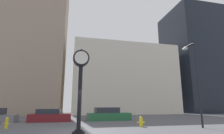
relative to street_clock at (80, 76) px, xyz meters
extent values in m
plane|color=#515156|center=(0.29, 0.52, -3.37)|extent=(200.00, 200.00, 0.00)
cube|color=gray|center=(-8.79, 24.52, 17.10)|extent=(13.25, 12.00, 40.93)
cube|color=beige|center=(9.79, 24.52, 3.31)|extent=(20.22, 12.00, 13.36)
cube|color=black|center=(28.13, 24.52, 8.83)|extent=(11.62, 12.00, 24.39)
cylinder|color=black|center=(0.00, 0.00, -3.31)|extent=(0.73, 0.73, 0.12)
cylinder|color=black|center=(0.00, 0.00, -3.20)|extent=(0.49, 0.49, 0.10)
cylinder|color=black|center=(0.00, 0.00, -1.26)|extent=(0.24, 0.24, 3.78)
cylinder|color=black|center=(0.00, 0.00, 1.14)|extent=(1.02, 0.46, 1.02)
cylinder|color=white|center=(0.00, -0.24, 1.14)|extent=(0.83, 0.02, 0.83)
cylinder|color=white|center=(0.00, 0.24, 1.14)|extent=(0.83, 0.02, 0.83)
sphere|color=black|center=(0.00, 0.00, 1.71)|extent=(0.12, 0.12, 0.12)
cube|color=maroon|center=(-2.45, 8.39, -2.99)|extent=(4.06, 1.87, 0.77)
cube|color=#232833|center=(-2.66, 8.39, -2.36)|extent=(2.24, 1.64, 0.48)
cube|color=#236038|center=(3.65, 8.64, -2.97)|extent=(4.72, 2.13, 0.79)
cube|color=#232833|center=(3.42, 8.63, -2.29)|extent=(2.62, 1.80, 0.58)
cylinder|color=yellow|center=(4.86, 2.35, -3.08)|extent=(0.27, 0.27, 0.58)
sphere|color=yellow|center=(4.86, 2.35, -2.74)|extent=(0.26, 0.26, 0.26)
cylinder|color=yellow|center=(4.64, 2.35, -3.05)|extent=(0.18, 0.09, 0.09)
cylinder|color=yellow|center=(5.09, 2.35, -3.05)|extent=(0.18, 0.09, 0.09)
cylinder|color=yellow|center=(-4.86, 3.34, -3.04)|extent=(0.20, 0.20, 0.65)
sphere|color=yellow|center=(-4.86, 3.34, -2.68)|extent=(0.19, 0.19, 0.19)
cylinder|color=yellow|center=(-5.02, 3.34, -3.01)|extent=(0.13, 0.07, 0.07)
cylinder|color=yellow|center=(-4.69, 3.34, -3.01)|extent=(0.13, 0.07, 0.07)
cylinder|color=black|center=(8.94, 0.61, -0.07)|extent=(0.14, 0.14, 6.61)
cylinder|color=black|center=(8.94, 1.21, 3.14)|extent=(0.11, 1.20, 0.11)
ellipsoid|color=silver|center=(8.94, 1.81, 3.04)|extent=(0.36, 0.60, 0.24)
camera|label=1|loc=(-0.51, -10.87, -1.76)|focal=28.00mm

